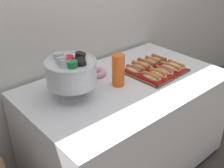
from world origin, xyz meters
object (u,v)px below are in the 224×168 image
hot_dog_7 (147,64)px  hot_dog_9 (159,59)px  donut (97,73)px  buffet_table (125,124)px  serving_tray (155,71)px  cup_stack (118,70)px  punch_bowl (71,72)px  hot_dog_5 (134,70)px  hot_dog_8 (153,61)px  hot_dog_2 (164,71)px  hot_dog_4 (176,65)px  hot_dog_3 (170,68)px  hot_dog_6 (140,67)px  hot_dog_0 (151,78)px  hot_dog_1 (158,74)px

hot_dog_7 → hot_dog_9: size_ratio=1.20×
donut → buffet_table: bearing=-68.9°
serving_tray → cup_stack: (-0.35, 0.03, 0.11)m
punch_bowl → donut: 0.37m
hot_dog_5 → buffet_table: bearing=-155.6°
hot_dog_9 → cup_stack: (-0.49, -0.06, 0.08)m
hot_dog_8 → serving_tray: bearing=-129.5°
hot_dog_2 → punch_bowl: bearing=164.2°
hot_dog_4 → hot_dog_9: (-0.01, 0.16, 0.00)m
buffet_table → hot_dog_9: size_ratio=9.39×
hot_dog_2 → hot_dog_3: (0.07, 0.00, 0.00)m
cup_stack → hot_dog_4: bearing=-12.1°
donut → cup_stack: bearing=-84.6°
hot_dog_2 → hot_dog_6: 0.18m
hot_dog_2 → hot_dog_5: size_ratio=1.08×
hot_dog_4 → hot_dog_5: size_ratio=1.05×
hot_dog_4 → hot_dog_7: (-0.16, 0.16, 0.00)m
hot_dog_3 → hot_dog_8: bearing=92.7°
hot_dog_6 → hot_dog_7: same height
hot_dog_6 → donut: bearing=150.0°
serving_tray → hot_dog_0: 0.17m
hot_dog_3 → hot_dog_8: 0.17m
hot_dog_3 → punch_bowl: 0.79m
hot_dog_1 → hot_dog_4: bearing=2.7°
hot_dog_5 → hot_dog_8: (0.22, 0.01, 0.00)m
buffet_table → hot_dog_1: size_ratio=8.63×
hot_dog_0 → hot_dog_3: bearing=2.7°
buffet_table → hot_dog_4: 0.59m
hot_dog_5 → hot_dog_1: bearing=-62.8°
buffet_table → hot_dog_2: hot_dog_2 is taller
hot_dog_1 → cup_stack: cup_stack is taller
hot_dog_1 → hot_dog_4: (0.22, 0.01, -0.00)m
serving_tray → hot_dog_4: 0.17m
buffet_table → hot_dog_0: size_ratio=8.68×
hot_dog_0 → donut: bearing=123.5°
hot_dog_2 → hot_dog_7: (-0.01, 0.16, 0.00)m
hot_dog_3 → cup_stack: (-0.43, 0.11, 0.08)m
hot_dog_0 → hot_dog_7: size_ratio=0.90×
hot_dog_0 → hot_dog_1: hot_dog_1 is taller
hot_dog_0 → hot_dog_8: bearing=39.0°
hot_dog_5 → cup_stack: cup_stack is taller
hot_dog_6 → hot_dog_7: bearing=2.7°
buffet_table → hot_dog_2: 0.49m
hot_dog_3 → hot_dog_7: 0.18m
hot_dog_7 → hot_dog_8: 0.08m
serving_tray → punch_bowl: size_ratio=1.31×
hot_dog_4 → hot_dog_9: hot_dog_9 is taller
serving_tray → hot_dog_0: (-0.15, -0.09, 0.03)m
cup_stack → punch_bowl: bearing=166.6°
hot_dog_3 → hot_dog_9: 0.18m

